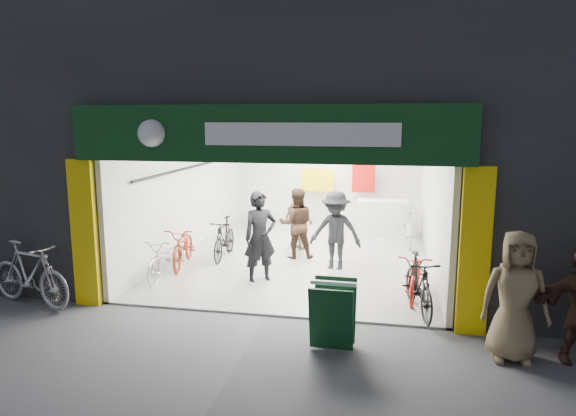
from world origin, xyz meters
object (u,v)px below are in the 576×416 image
(sandwich_board, at_px, (333,313))
(parked_bike, at_px, (30,274))
(bike_left_front, at_px, (167,258))
(pedestrian_near, at_px, (515,297))
(bike_right_front, at_px, (419,285))

(sandwich_board, bearing_deg, parked_bike, 174.64)
(bike_left_front, distance_m, pedestrian_near, 6.66)
(parked_bike, relative_size, pedestrian_near, 1.07)
(bike_left_front, relative_size, parked_bike, 0.88)
(bike_left_front, xyz_separation_m, bike_right_front, (5.00, -0.98, 0.06))
(bike_right_front, distance_m, sandwich_board, 2.05)
(bike_left_front, height_order, parked_bike, parked_bike)
(bike_left_front, bearing_deg, pedestrian_near, -21.75)
(parked_bike, xyz_separation_m, sandwich_board, (5.43, -0.67, -0.05))
(bike_right_front, bearing_deg, parked_bike, 176.46)
(pedestrian_near, xyz_separation_m, sandwich_board, (-2.46, -0.11, -0.38))
(pedestrian_near, bearing_deg, bike_left_front, 159.37)
(bike_left_front, distance_m, bike_right_front, 5.09)
(bike_left_front, bearing_deg, bike_right_front, -11.11)
(bike_right_front, bearing_deg, pedestrian_near, -62.93)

